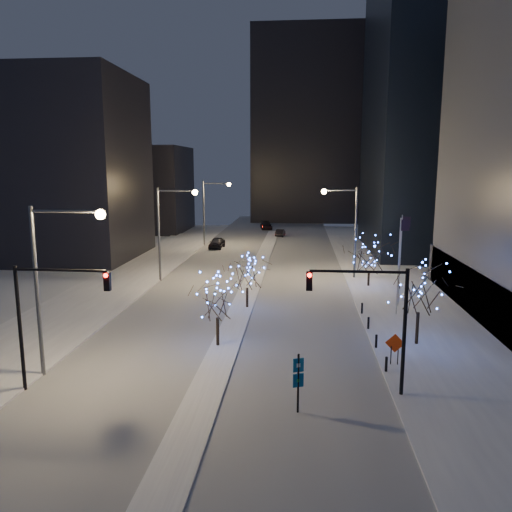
# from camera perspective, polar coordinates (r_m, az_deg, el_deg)

# --- Properties ---
(ground) EXTENTS (160.00, 160.00, 0.00)m
(ground) POSITION_cam_1_polar(r_m,az_deg,el_deg) (27.82, -5.96, -15.76)
(ground) COLOR white
(ground) RESTS_ON ground
(road) EXTENTS (20.00, 130.00, 0.02)m
(road) POSITION_cam_1_polar(r_m,az_deg,el_deg) (60.97, 0.30, -1.36)
(road) COLOR #A2A6B0
(road) RESTS_ON ground
(median) EXTENTS (2.00, 80.00, 0.15)m
(median) POSITION_cam_1_polar(r_m,az_deg,el_deg) (56.08, -0.13, -2.30)
(median) COLOR white
(median) RESTS_ON ground
(east_sidewalk) EXTENTS (10.00, 90.00, 0.15)m
(east_sidewalk) POSITION_cam_1_polar(r_m,az_deg,el_deg) (47.23, 17.23, -5.14)
(east_sidewalk) COLOR white
(east_sidewalk) RESTS_ON ground
(west_sidewalk) EXTENTS (8.00, 90.00, 0.15)m
(west_sidewalk) POSITION_cam_1_polar(r_m,az_deg,el_deg) (49.89, -17.49, -4.35)
(west_sidewalk) COLOR white
(west_sidewalk) RESTS_ON ground
(filler_west_near) EXTENTS (22.00, 18.00, 24.00)m
(filler_west_near) POSITION_cam_1_polar(r_m,az_deg,el_deg) (72.49, -22.29, 9.26)
(filler_west_near) COLOR black
(filler_west_near) RESTS_ON ground
(filler_west_far) EXTENTS (18.00, 16.00, 16.00)m
(filler_west_far) POSITION_cam_1_polar(r_m,az_deg,el_deg) (99.58, -13.16, 7.45)
(filler_west_far) COLOR black
(filler_west_far) RESTS_ON ground
(horizon_block) EXTENTS (24.00, 14.00, 42.00)m
(horizon_block) POSITION_cam_1_polar(r_m,az_deg,el_deg) (116.90, 5.74, 14.39)
(horizon_block) COLOR black
(horizon_block) RESTS_ON ground
(street_lamp_w_near) EXTENTS (4.40, 0.56, 10.00)m
(street_lamp_w_near) POSITION_cam_1_polar(r_m,az_deg,el_deg) (30.49, -22.17, -1.26)
(street_lamp_w_near) COLOR #595E66
(street_lamp_w_near) RESTS_ON ground
(street_lamp_w_mid) EXTENTS (4.40, 0.56, 10.00)m
(street_lamp_w_mid) POSITION_cam_1_polar(r_m,az_deg,el_deg) (53.69, -9.99, 3.94)
(street_lamp_w_mid) COLOR #595E66
(street_lamp_w_mid) RESTS_ON ground
(street_lamp_w_far) EXTENTS (4.40, 0.56, 10.00)m
(street_lamp_w_far) POSITION_cam_1_polar(r_m,az_deg,el_deg) (78.01, -5.24, 5.92)
(street_lamp_w_far) COLOR #595E66
(street_lamp_w_far) RESTS_ON ground
(street_lamp_east) EXTENTS (3.90, 0.56, 10.00)m
(street_lamp_east) POSITION_cam_1_polar(r_m,az_deg,el_deg) (55.08, 10.40, 4.02)
(street_lamp_east) COLOR #595E66
(street_lamp_east) RESTS_ON ground
(traffic_signal_west) EXTENTS (5.26, 0.43, 7.00)m
(traffic_signal_west) POSITION_cam_1_polar(r_m,az_deg,el_deg) (28.92, -22.86, -5.43)
(traffic_signal_west) COLOR black
(traffic_signal_west) RESTS_ON ground
(traffic_signal_east) EXTENTS (5.26, 0.43, 7.00)m
(traffic_signal_east) POSITION_cam_1_polar(r_m,az_deg,el_deg) (26.88, 13.45, -6.05)
(traffic_signal_east) COLOR black
(traffic_signal_east) RESTS_ON ground
(flagpoles) EXTENTS (1.35, 2.60, 8.00)m
(flagpoles) POSITION_cam_1_polar(r_m,az_deg,el_deg) (43.26, 16.19, -0.04)
(flagpoles) COLOR silver
(flagpoles) RESTS_ON east_sidewalk
(bollards) EXTENTS (0.16, 12.16, 0.90)m
(bollards) POSITION_cam_1_polar(r_m,az_deg,el_deg) (36.79, 13.13, -8.41)
(bollards) COLOR black
(bollards) RESTS_ON east_sidewalk
(car_near) EXTENTS (2.13, 4.85, 1.63)m
(car_near) POSITION_cam_1_polar(r_m,az_deg,el_deg) (75.95, -4.49, 1.50)
(car_near) COLOR black
(car_near) RESTS_ON ground
(car_mid) EXTENTS (1.74, 3.99, 1.28)m
(car_mid) POSITION_cam_1_polar(r_m,az_deg,el_deg) (89.10, 2.80, 2.67)
(car_mid) COLOR black
(car_mid) RESTS_ON ground
(car_far) EXTENTS (2.91, 5.46, 1.51)m
(car_far) POSITION_cam_1_polar(r_m,az_deg,el_deg) (99.31, 1.17, 3.51)
(car_far) COLOR black
(car_far) RESTS_ON ground
(holiday_tree_median_near) EXTENTS (4.39, 4.39, 4.86)m
(holiday_tree_median_near) POSITION_cam_1_polar(r_m,az_deg,el_deg) (33.72, -4.45, -4.90)
(holiday_tree_median_near) COLOR black
(holiday_tree_median_near) RESTS_ON median
(holiday_tree_median_far) EXTENTS (4.84, 4.84, 4.82)m
(holiday_tree_median_far) POSITION_cam_1_polar(r_m,az_deg,el_deg) (42.85, -1.02, -1.83)
(holiday_tree_median_far) COLOR black
(holiday_tree_median_far) RESTS_ON median
(holiday_tree_plaza_near) EXTENTS (4.42, 4.42, 5.73)m
(holiday_tree_plaza_near) POSITION_cam_1_polar(r_m,az_deg,el_deg) (35.53, 18.18, -3.68)
(holiday_tree_plaza_near) COLOR black
(holiday_tree_plaza_near) RESTS_ON east_sidewalk
(holiday_tree_plaza_far) EXTENTS (5.86, 5.86, 5.13)m
(holiday_tree_plaza_far) POSITION_cam_1_polar(r_m,az_deg,el_deg) (51.98, 12.84, 0.05)
(holiday_tree_plaza_far) COLOR black
(holiday_tree_plaza_far) RESTS_ON east_sidewalk
(wayfinding_sign) EXTENTS (0.53, 0.27, 3.09)m
(wayfinding_sign) POSITION_cam_1_polar(r_m,az_deg,el_deg) (25.44, 4.85, -13.60)
(wayfinding_sign) COLOR black
(wayfinding_sign) RESTS_ON ground
(construction_sign) EXTENTS (1.18, 0.19, 1.96)m
(construction_sign) POSITION_cam_1_polar(r_m,az_deg,el_deg) (32.14, 15.59, -9.89)
(construction_sign) COLOR black
(construction_sign) RESTS_ON east_sidewalk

